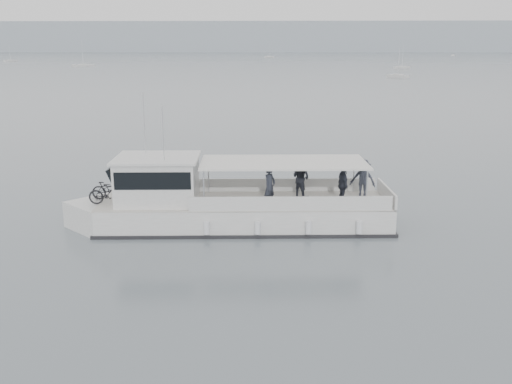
{
  "coord_description": "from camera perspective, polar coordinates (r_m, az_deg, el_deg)",
  "views": [
    {
      "loc": [
        -3.27,
        -23.46,
        8.02
      ],
      "look_at": [
        -4.08,
        1.12,
        1.6
      ],
      "focal_mm": 40.0,
      "sensor_mm": 36.0,
      "label": 1
    }
  ],
  "objects": [
    {
      "name": "moored_fleet",
      "position": [
        220.36,
        0.72,
        12.64
      ],
      "size": [
        419.02,
        328.65,
        9.52
      ],
      "color": "silver",
      "rests_on": "ground"
    },
    {
      "name": "ground",
      "position": [
        25.01,
        9.32,
        -4.28
      ],
      "size": [
        1400.0,
        1400.0,
        0.0
      ],
      "primitive_type": "plane",
      "color": "#50595E",
      "rests_on": "ground"
    },
    {
      "name": "headland",
      "position": [
        583.5,
        2.27,
        15.2
      ],
      "size": [
        1400.0,
        90.0,
        28.0
      ],
      "primitive_type": "cube",
      "color": "#939EA8",
      "rests_on": "ground"
    },
    {
      "name": "tour_boat",
      "position": [
        25.64,
        -3.98,
        -1.28
      ],
      "size": [
        14.76,
        4.2,
        6.16
      ],
      "rotation": [
        0.0,
        0.0,
        0.05
      ],
      "color": "silver",
      "rests_on": "ground"
    }
  ]
}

